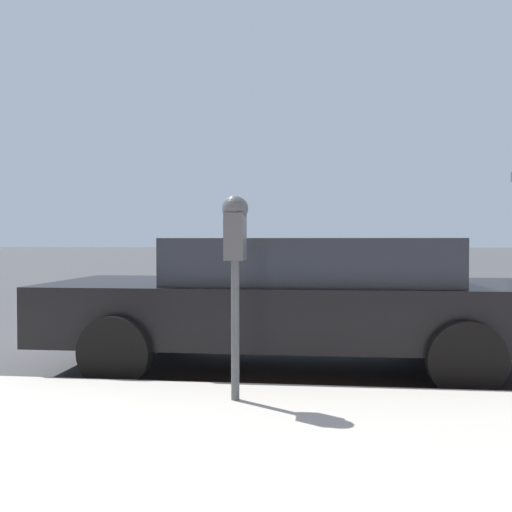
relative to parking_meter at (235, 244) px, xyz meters
name	(u,v)px	position (x,y,z in m)	size (l,w,h in m)	color
ground_plane	(255,350)	(2.71, 0.20, -1.26)	(220.00, 220.00, 0.00)	#424244
parking_meter	(235,244)	(0.00, 0.00, 0.00)	(0.21, 0.19, 1.48)	#4C5156
car_black	(296,298)	(1.70, -0.34, -0.55)	(2.14, 4.78, 1.31)	black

